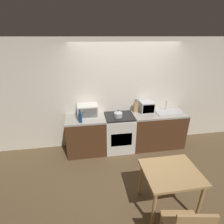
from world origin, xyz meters
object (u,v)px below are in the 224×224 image
object	(u,v)px
toaster_oven	(146,107)
dining_table	(171,176)
kettle	(118,114)
microwave	(88,110)
stove_range	(119,133)
bottle	(80,117)

from	to	relation	value
toaster_oven	dining_table	bearing A→B (deg)	-97.11
kettle	dining_table	xyz separation A→B (m)	(0.50, -1.68, -0.35)
toaster_oven	microwave	bearing A→B (deg)	-179.20
stove_range	dining_table	world-z (taller)	stove_range
toaster_oven	dining_table	xyz separation A→B (m)	(-0.23, -1.86, -0.40)
kettle	toaster_oven	xyz separation A→B (m)	(0.74, 0.19, 0.05)
stove_range	dining_table	distance (m)	1.80
kettle	bottle	distance (m)	0.86
kettle	toaster_oven	bearing A→B (deg)	14.19
stove_range	toaster_oven	size ratio (longest dim) A/B	2.82
kettle	dining_table	bearing A→B (deg)	-73.24
stove_range	bottle	xyz separation A→B (m)	(-0.89, -0.20, 0.57)
kettle	toaster_oven	world-z (taller)	toaster_oven
kettle	bottle	xyz separation A→B (m)	(-0.85, -0.14, 0.04)
stove_range	kettle	world-z (taller)	kettle
toaster_oven	bottle	bearing A→B (deg)	-168.40
microwave	toaster_oven	distance (m)	1.42
microwave	dining_table	bearing A→B (deg)	-57.21
toaster_oven	kettle	bearing A→B (deg)	-165.81
stove_range	dining_table	size ratio (longest dim) A/B	1.07
bottle	microwave	bearing A→B (deg)	61.06
bottle	dining_table	size ratio (longest dim) A/B	0.35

